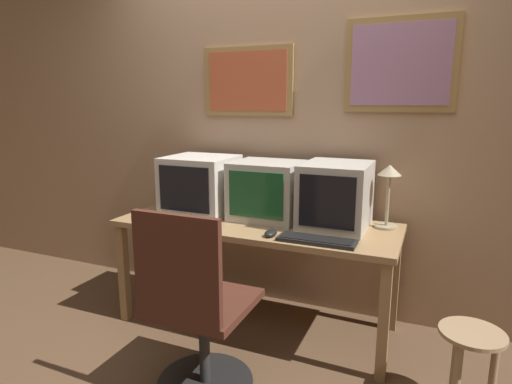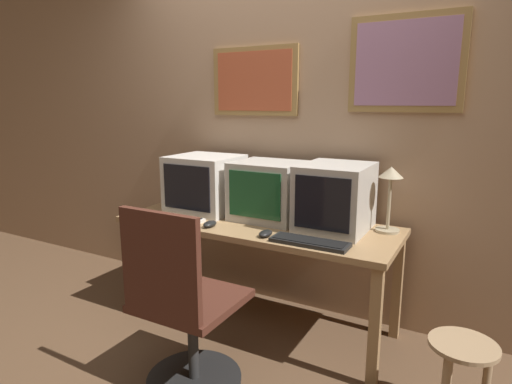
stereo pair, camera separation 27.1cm
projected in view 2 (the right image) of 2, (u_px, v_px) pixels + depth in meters
The scene contains 13 objects.
wall_back at pixel (287, 126), 3.00m from camera, with size 8.00×0.08×2.60m.
desk at pixel (256, 234), 2.77m from camera, with size 1.80×0.67×0.71m.
monitor_left at pixel (205, 184), 3.01m from camera, with size 0.45×0.43×0.39m.
monitor_center at pixel (269, 191), 2.80m from camera, with size 0.44×0.39×0.38m.
monitor_right at pixel (335, 197), 2.57m from camera, with size 0.39×0.47×0.40m.
keyboard_main at pixel (174, 219), 2.79m from camera, with size 0.40×0.15×0.03m.
keyboard_side at pixel (310, 242), 2.33m from camera, with size 0.43×0.15×0.03m.
mouse_near_keyboard at pixel (210, 224), 2.65m from camera, with size 0.06×0.11×0.04m.
mouse_far_corner at pixel (266, 233), 2.46m from camera, with size 0.07×0.11×0.04m.
desk_clock at pixel (173, 197), 3.25m from camera, with size 0.09×0.06×0.10m.
desk_lamp at pixel (390, 186), 2.50m from camera, with size 0.14×0.14×0.39m.
office_chair at pixel (184, 314), 2.16m from camera, with size 0.51×0.51×0.99m.
side_stool at pixel (461, 364), 1.93m from camera, with size 0.30×0.30×0.42m.
Camera 2 is at (1.28, -1.50, 1.48)m, focal length 30.00 mm.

